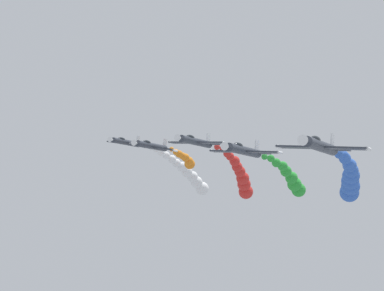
% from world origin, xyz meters
% --- Properties ---
extents(airplane_lead, '(9.56, 10.35, 2.41)m').
position_xyz_m(airplane_lead, '(-26.22, 21.34, 103.19)').
color(airplane_lead, '#333842').
extents(smoke_trail_lead, '(5.53, 20.56, 5.50)m').
position_xyz_m(smoke_trail_lead, '(-23.83, 0.16, 100.83)').
color(smoke_trail_lead, blue).
extents(airplane_left_inner, '(9.56, 10.35, 2.38)m').
position_xyz_m(airplane_left_inner, '(-13.23, 10.78, 104.40)').
color(airplane_left_inner, '#333842').
extents(smoke_trail_left_inner, '(2.61, 17.62, 5.55)m').
position_xyz_m(smoke_trail_left_inner, '(-12.71, -8.66, 101.68)').
color(smoke_trail_left_inner, green).
extents(airplane_right_inner, '(9.56, 10.35, 2.35)m').
position_xyz_m(airplane_right_inner, '(-0.47, -0.20, 107.46)').
color(airplane_right_inner, '#333842').
extents(smoke_trail_right_inner, '(5.57, 21.96, 8.43)m').
position_xyz_m(smoke_trail_right_inner, '(1.95, -22.75, 103.11)').
color(smoke_trail_right_inner, red).
extents(airplane_left_outer, '(9.44, 10.35, 2.97)m').
position_xyz_m(airplane_left_outer, '(13.28, -9.40, 108.48)').
color(airplane_left_outer, '#333842').
extents(smoke_trail_left_outer, '(3.83, 12.75, 3.36)m').
position_xyz_m(smoke_trail_left_outer, '(14.75, -24.62, 107.31)').
color(smoke_trail_left_outer, orange).
extents(airplane_right_outer, '(9.53, 10.35, 2.61)m').
position_xyz_m(airplane_right_outer, '(26.13, -20.02, 110.99)').
color(airplane_right_outer, '#333842').
extents(smoke_trail_right_outer, '(4.22, 24.32, 10.30)m').
position_xyz_m(smoke_trail_right_outer, '(24.79, -44.15, 105.65)').
color(smoke_trail_right_outer, white).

